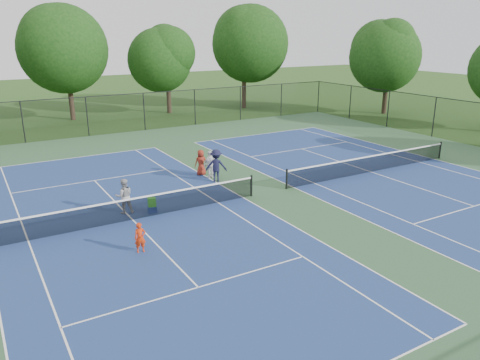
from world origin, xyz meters
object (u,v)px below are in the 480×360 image
instructor (124,196)px  bystander_b (216,166)px  ball_crate (152,209)px  tree_side_e (389,52)px  tree_back_b (65,44)px  child_player (140,238)px  tree_back_c (167,56)px  tree_back_d (244,40)px  bystander_a (210,164)px  ball_hopper (152,202)px  bystander_c (201,163)px

instructor → bystander_b: size_ratio=0.90×
instructor → ball_crate: (1.05, -0.55, -0.64)m
tree_side_e → ball_crate: bearing=-154.9°
tree_back_b → child_player: bearing=-97.3°
tree_back_c → tree_back_d: 8.17m
tree_side_e → child_player: (-30.70, -17.10, -5.24)m
tree_back_c → bystander_a: bearing=-106.7°
child_player → bystander_a: size_ratio=0.74×
bystander_b → ball_hopper: size_ratio=4.39×
tree_back_b → child_player: size_ratio=8.86×
tree_back_b → instructor: bearing=-96.9°
tree_side_e → instructor: size_ratio=5.61×
ball_crate → child_player: bearing=-116.4°
instructor → ball_hopper: 1.22m
tree_back_d → bystander_b: tree_back_d is taller
tree_back_d → tree_back_c: bearing=172.9°
tree_back_c → child_player: tree_back_c is taller
tree_side_e → bystander_c: tree_side_e is taller
tree_back_d → bystander_a: (-14.39, -20.32, -6.06)m
bystander_b → instructor: bearing=50.7°
tree_back_c → bystander_a: size_ratio=5.47×
tree_back_d → bystander_c: 25.16m
child_player → ball_hopper: 3.92m
tree_back_c → bystander_b: 23.41m
bystander_a → bystander_c: bearing=-91.7°
tree_side_e → ball_crate: size_ratio=21.86×
ball_hopper → child_player: bearing=-116.4°
child_player → bystander_a: (6.32, 6.78, 0.20)m
tree_back_b → ball_hopper: 26.38m
tree_back_c → child_player: (-12.70, -28.10, -4.91)m
bystander_a → bystander_c: (-0.20, 0.75, -0.05)m
tree_back_c → instructor: bearing=-116.5°
bystander_b → ball_hopper: bystander_b is taller
instructor → ball_hopper: size_ratio=3.96×
bystander_c → ball_hopper: bystander_c is taller
tree_back_b → bystander_b: (2.59, -23.04, -5.72)m
bystander_b → bystander_c: bystander_b is taller
tree_back_c → instructor: tree_back_c is taller
bystander_c → ball_crate: size_ratio=3.54×
child_player → instructor: instructor is taller
child_player → ball_hopper: bearing=70.3°
tree_back_b → instructor: tree_back_b is taller
tree_side_e → ball_crate: tree_side_e is taller
bystander_a → bystander_b: bystander_b is taller
bystander_c → tree_back_c: bearing=-101.8°
bystander_b → bystander_c: size_ratio=1.22×
bystander_a → child_player: bearing=30.4°
tree_back_b → tree_back_d: bearing=-6.7°
tree_back_c → instructor: size_ratio=5.31×
child_player → tree_back_c: bearing=72.4°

